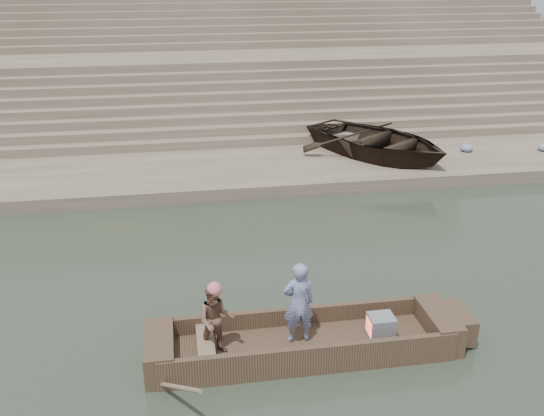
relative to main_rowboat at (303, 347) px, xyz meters
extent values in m
plane|color=#2B3729|center=(0.27, 1.47, -0.11)|extent=(120.00, 120.00, 0.00)
cube|color=gray|center=(0.27, 9.47, 0.09)|extent=(32.00, 4.00, 0.40)
cube|color=gray|center=(0.27, 16.97, 1.29)|extent=(32.00, 3.00, 2.80)
cube|color=gray|center=(0.27, 23.97, 2.49)|extent=(32.00, 3.00, 5.20)
cube|color=gray|center=(0.27, 11.72, 0.24)|extent=(32.00, 0.50, 0.70)
cube|color=gray|center=(0.27, 12.22, 0.39)|extent=(32.00, 0.50, 1.00)
cube|color=gray|center=(0.27, 12.72, 0.54)|extent=(32.00, 0.50, 1.30)
cube|color=gray|center=(0.27, 13.22, 0.69)|extent=(32.00, 0.50, 1.60)
cube|color=gray|center=(0.27, 13.72, 0.84)|extent=(32.00, 0.50, 1.90)
cube|color=gray|center=(0.27, 14.22, 0.99)|extent=(32.00, 0.50, 2.20)
cube|color=gray|center=(0.27, 14.72, 1.14)|extent=(32.00, 0.50, 2.50)
cube|color=gray|center=(0.27, 15.22, 1.29)|extent=(32.00, 0.50, 2.80)
cube|color=gray|center=(0.27, 18.72, 1.44)|extent=(32.00, 0.50, 3.10)
cube|color=gray|center=(0.27, 19.22, 1.59)|extent=(32.00, 0.50, 3.40)
cube|color=gray|center=(0.27, 19.72, 1.74)|extent=(32.00, 0.50, 3.70)
cube|color=gray|center=(0.27, 20.22, 1.89)|extent=(32.00, 0.50, 4.00)
cube|color=gray|center=(0.27, 20.72, 2.04)|extent=(32.00, 0.50, 4.30)
cube|color=gray|center=(0.27, 21.22, 2.19)|extent=(32.00, 0.50, 4.60)
cube|color=gray|center=(0.27, 21.72, 2.34)|extent=(32.00, 0.50, 4.90)
cube|color=gray|center=(0.27, 22.22, 2.49)|extent=(32.00, 0.50, 5.20)
cube|color=brown|center=(0.00, 0.00, 0.00)|extent=(5.00, 1.30, 0.22)
cube|color=brown|center=(0.00, -0.62, 0.17)|extent=(5.20, 0.12, 0.56)
cube|color=brown|center=(0.00, 0.62, 0.17)|extent=(5.20, 0.12, 0.56)
cube|color=brown|center=(-2.55, 0.00, 0.19)|extent=(0.50, 1.30, 0.60)
cube|color=brown|center=(2.55, 0.00, 0.19)|extent=(0.50, 1.30, 0.60)
cube|color=brown|center=(2.95, 0.00, 0.21)|extent=(0.35, 0.90, 0.50)
cube|color=#937A5B|center=(-1.75, 0.00, 0.29)|extent=(0.30, 1.20, 0.08)
cylinder|color=#937A5B|center=(-2.40, -0.90, 0.19)|extent=(1.03, 2.10, 1.36)
sphere|color=#DE6D7A|center=(-1.56, -0.03, 1.37)|extent=(0.26, 0.26, 0.26)
imported|color=navy|center=(-0.09, 0.10, 0.89)|extent=(0.59, 0.40, 1.56)
imported|color=#236B48|center=(-1.56, -0.03, 0.77)|extent=(0.64, 0.50, 1.32)
cube|color=gray|center=(1.44, 0.00, 0.31)|extent=(0.46, 0.42, 0.40)
cube|color=#E5593F|center=(1.23, 0.00, 0.31)|extent=(0.04, 0.34, 0.32)
imported|color=#2D2116|center=(4.61, 9.79, 0.83)|extent=(5.99, 6.36, 1.07)
ellipsoid|color=#3F5999|center=(4.34, 9.45, 0.42)|extent=(0.44, 0.44, 0.26)
ellipsoid|color=#3F5999|center=(7.84, 9.78, 0.42)|extent=(0.44, 0.44, 0.26)
ellipsoid|color=#3F5999|center=(10.53, 9.40, 0.42)|extent=(0.44, 0.44, 0.26)
camera|label=1|loc=(-2.04, -8.89, 6.54)|focal=39.96mm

